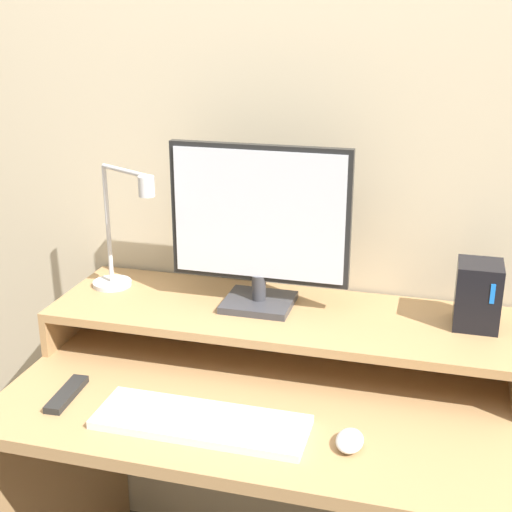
# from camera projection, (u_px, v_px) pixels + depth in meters

# --- Properties ---
(wall_back) EXTENTS (6.00, 0.05, 2.50)m
(wall_back) POSITION_uv_depth(u_px,v_px,m) (300.00, 147.00, 1.85)
(wall_back) COLOR beige
(wall_back) RESTS_ON ground_plane
(desk) EXTENTS (1.15, 0.70, 0.76)m
(desk) POSITION_uv_depth(u_px,v_px,m) (261.00, 467.00, 1.74)
(desk) COLOR #A87F51
(desk) RESTS_ON ground_plane
(monitor_shelf) EXTENTS (1.15, 0.36, 0.12)m
(monitor_shelf) POSITION_uv_depth(u_px,v_px,m) (279.00, 317.00, 1.79)
(monitor_shelf) COLOR #A87F51
(monitor_shelf) RESTS_ON desk
(monitor) EXTENTS (0.45, 0.16, 0.41)m
(monitor) POSITION_uv_depth(u_px,v_px,m) (259.00, 224.00, 1.74)
(monitor) COLOR #38383D
(monitor) RESTS_ON monitor_shelf
(desk_lamp) EXTENTS (0.23, 0.15, 0.34)m
(desk_lamp) POSITION_uv_depth(u_px,v_px,m) (122.00, 239.00, 1.86)
(desk_lamp) COLOR silver
(desk_lamp) RESTS_ON monitor_shelf
(router_dock) EXTENTS (0.10, 0.11, 0.16)m
(router_dock) POSITION_uv_depth(u_px,v_px,m) (478.00, 295.00, 1.68)
(router_dock) COLOR black
(router_dock) RESTS_ON monitor_shelf
(keyboard) EXTENTS (0.46, 0.15, 0.02)m
(keyboard) POSITION_uv_depth(u_px,v_px,m) (201.00, 422.00, 1.51)
(keyboard) COLOR silver
(keyboard) RESTS_ON desk
(mouse) EXTENTS (0.06, 0.09, 0.03)m
(mouse) POSITION_uv_depth(u_px,v_px,m) (350.00, 441.00, 1.44)
(mouse) COLOR silver
(mouse) RESTS_ON desk
(remote_control) EXTENTS (0.05, 0.15, 0.02)m
(remote_control) POSITION_uv_depth(u_px,v_px,m) (67.00, 394.00, 1.62)
(remote_control) COLOR black
(remote_control) RESTS_ON desk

